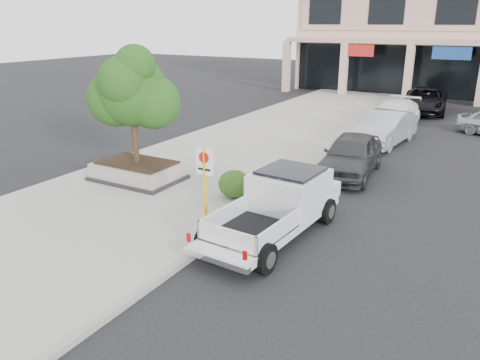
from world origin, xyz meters
name	(u,v)px	position (x,y,z in m)	size (l,w,h in m)	color
ground	(274,248)	(0.00, 0.00, 0.00)	(120.00, 120.00, 0.00)	black
sidewalk	(219,161)	(-5.50, 6.00, 0.07)	(8.00, 52.00, 0.15)	gray
curb	(305,175)	(-1.55, 6.00, 0.07)	(0.20, 52.00, 0.15)	gray
planter	(138,171)	(-6.70, 2.25, 0.48)	(3.20, 2.20, 0.68)	black
planter_tree	(138,91)	(-6.57, 2.40, 3.41)	(2.90, 2.55, 4.00)	black
no_parking_sign	(205,176)	(-2.22, 0.08, 1.63)	(0.55, 0.09, 2.30)	yellow
hedge	(234,184)	(-2.62, 2.39, 0.62)	(1.10, 0.99, 0.94)	#1A3F12
pickup_truck	(272,208)	(-0.35, 0.60, 0.86)	(2.03, 5.48, 1.72)	silver
curb_car_a	(351,155)	(-0.16, 7.16, 0.80)	(1.90, 4.71, 1.61)	#2E3033
curb_car_b	(385,128)	(-0.18, 12.69, 0.80)	(1.69, 4.84, 1.59)	#A4A7AC
curb_car_c	(394,114)	(-0.64, 16.83, 0.76)	(2.14, 5.26, 1.53)	white
curb_car_d	(425,100)	(0.03, 22.56, 0.80)	(2.65, 5.75, 1.60)	black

